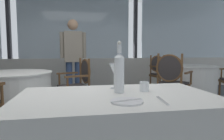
{
  "coord_description": "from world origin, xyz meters",
  "views": [
    {
      "loc": [
        -0.01,
        -2.05,
        1.05
      ],
      "look_at": [
        0.29,
        -0.42,
        0.89
      ],
      "focal_mm": 32.39,
      "sensor_mm": 36.0,
      "label": 1
    }
  ],
  "objects_px": {
    "side_plate": "(127,101)",
    "diner_person_0": "(73,55)",
    "dining_chair_0_0": "(172,78)",
    "dining_chair_1_2": "(78,82)",
    "wine_glass": "(114,70)",
    "dining_chair_0_2": "(160,71)",
    "water_tumbler": "(144,86)",
    "water_bottle": "(119,72)"
  },
  "relations": [
    {
      "from": "water_bottle",
      "to": "dining_chair_0_2",
      "type": "relative_size",
      "value": 0.39
    },
    {
      "from": "water_bottle",
      "to": "wine_glass",
      "type": "height_order",
      "value": "water_bottle"
    },
    {
      "from": "water_tumbler",
      "to": "dining_chair_0_2",
      "type": "bearing_deg",
      "value": 64.73
    },
    {
      "from": "dining_chair_1_2",
      "to": "diner_person_0",
      "type": "height_order",
      "value": "diner_person_0"
    },
    {
      "from": "wine_glass",
      "to": "dining_chair_1_2",
      "type": "bearing_deg",
      "value": 98.53
    },
    {
      "from": "water_bottle",
      "to": "wine_glass",
      "type": "xyz_separation_m",
      "value": [
        -0.01,
        0.16,
        -0.0
      ]
    },
    {
      "from": "side_plate",
      "to": "dining_chair_1_2",
      "type": "relative_size",
      "value": 0.21
    },
    {
      "from": "dining_chair_0_0",
      "to": "diner_person_0",
      "type": "bearing_deg",
      "value": 104.27
    },
    {
      "from": "dining_chair_1_2",
      "to": "diner_person_0",
      "type": "relative_size",
      "value": 0.55
    },
    {
      "from": "water_tumbler",
      "to": "dining_chair_0_0",
      "type": "relative_size",
      "value": 0.07
    },
    {
      "from": "dining_chair_1_2",
      "to": "diner_person_0",
      "type": "bearing_deg",
      "value": -102.76
    },
    {
      "from": "dining_chair_0_2",
      "to": "dining_chair_1_2",
      "type": "bearing_deg",
      "value": -67.51
    },
    {
      "from": "dining_chair_0_2",
      "to": "diner_person_0",
      "type": "distance_m",
      "value": 2.27
    },
    {
      "from": "water_tumbler",
      "to": "diner_person_0",
      "type": "xyz_separation_m",
      "value": [
        -0.55,
        2.81,
        0.18
      ]
    },
    {
      "from": "wine_glass",
      "to": "water_tumbler",
      "type": "height_order",
      "value": "wine_glass"
    },
    {
      "from": "dining_chair_0_0",
      "to": "diner_person_0",
      "type": "distance_m",
      "value": 1.99
    },
    {
      "from": "water_tumbler",
      "to": "dining_chair_0_2",
      "type": "height_order",
      "value": "dining_chair_0_2"
    },
    {
      "from": "side_plate",
      "to": "water_bottle",
      "type": "relative_size",
      "value": 0.53
    },
    {
      "from": "wine_glass",
      "to": "dining_chair_0_2",
      "type": "distance_m",
      "value": 3.74
    },
    {
      "from": "dining_chair_0_0",
      "to": "dining_chair_0_2",
      "type": "xyz_separation_m",
      "value": [
        0.51,
        1.65,
        -0.04
      ]
    },
    {
      "from": "wine_glass",
      "to": "diner_person_0",
      "type": "height_order",
      "value": "diner_person_0"
    },
    {
      "from": "water_tumbler",
      "to": "dining_chair_1_2",
      "type": "height_order",
      "value": "dining_chair_1_2"
    },
    {
      "from": "water_bottle",
      "to": "wine_glass",
      "type": "distance_m",
      "value": 0.16
    },
    {
      "from": "water_bottle",
      "to": "dining_chair_1_2",
      "type": "xyz_separation_m",
      "value": [
        -0.27,
        1.93,
        -0.36
      ]
    },
    {
      "from": "water_bottle",
      "to": "water_tumbler",
      "type": "height_order",
      "value": "water_bottle"
    },
    {
      "from": "water_bottle",
      "to": "dining_chair_1_2",
      "type": "relative_size",
      "value": 0.4
    },
    {
      "from": "dining_chair_0_0",
      "to": "dining_chair_1_2",
      "type": "distance_m",
      "value": 1.58
    },
    {
      "from": "dining_chair_0_0",
      "to": "water_bottle",
      "type": "bearing_deg",
      "value": -169.31
    },
    {
      "from": "wine_glass",
      "to": "dining_chair_0_0",
      "type": "bearing_deg",
      "value": 51.0
    },
    {
      "from": "wine_glass",
      "to": "water_tumbler",
      "type": "distance_m",
      "value": 0.27
    },
    {
      "from": "dining_chair_1_2",
      "to": "dining_chair_0_2",
      "type": "bearing_deg",
      "value": -162.4
    },
    {
      "from": "water_bottle",
      "to": "diner_person_0",
      "type": "distance_m",
      "value": 2.84
    },
    {
      "from": "water_tumbler",
      "to": "dining_chair_0_0",
      "type": "distance_m",
      "value": 2.08
    },
    {
      "from": "wine_glass",
      "to": "dining_chair_0_0",
      "type": "relative_size",
      "value": 0.2
    },
    {
      "from": "side_plate",
      "to": "wine_glass",
      "type": "xyz_separation_m",
      "value": [
        0.01,
        0.44,
        0.14
      ]
    },
    {
      "from": "dining_chair_0_2",
      "to": "water_bottle",
      "type": "bearing_deg",
      "value": -40.85
    },
    {
      "from": "water_tumbler",
      "to": "dining_chair_0_0",
      "type": "height_order",
      "value": "dining_chair_0_0"
    },
    {
      "from": "water_tumbler",
      "to": "dining_chair_1_2",
      "type": "bearing_deg",
      "value": 103.63
    },
    {
      "from": "wine_glass",
      "to": "dining_chair_0_2",
      "type": "height_order",
      "value": "wine_glass"
    },
    {
      "from": "water_bottle",
      "to": "diner_person_0",
      "type": "relative_size",
      "value": 0.22
    },
    {
      "from": "side_plate",
      "to": "diner_person_0",
      "type": "relative_size",
      "value": 0.12
    },
    {
      "from": "side_plate",
      "to": "dining_chair_1_2",
      "type": "xyz_separation_m",
      "value": [
        -0.26,
        2.22,
        -0.21
      ]
    }
  ]
}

